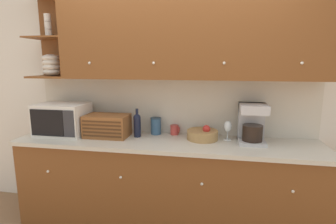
# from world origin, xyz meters

# --- Properties ---
(ground_plane) EXTENTS (24.00, 24.00, 0.00)m
(ground_plane) POSITION_xyz_m (0.00, 0.00, 0.00)
(ground_plane) COLOR #896647
(wall_back) EXTENTS (5.38, 0.06, 2.60)m
(wall_back) POSITION_xyz_m (0.00, 0.03, 1.30)
(wall_back) COLOR silver
(wall_back) RESTS_ON ground_plane
(counter_unit) EXTENTS (3.00, 0.63, 0.92)m
(counter_unit) POSITION_xyz_m (-0.00, -0.30, 0.46)
(counter_unit) COLOR brown
(counter_unit) RESTS_ON ground_plane
(backsplash_panel) EXTENTS (2.98, 0.01, 0.60)m
(backsplash_panel) POSITION_xyz_m (0.00, -0.01, 1.21)
(backsplash_panel) COLOR beige
(backsplash_panel) RESTS_ON counter_unit
(upper_cabinets) EXTENTS (2.98, 0.36, 0.86)m
(upper_cabinets) POSITION_xyz_m (0.16, -0.17, 1.94)
(upper_cabinets) COLOR brown
(upper_cabinets) RESTS_ON backsplash_panel
(microwave) EXTENTS (0.51, 0.38, 0.33)m
(microwave) POSITION_xyz_m (-1.12, -0.29, 1.08)
(microwave) COLOR silver
(microwave) RESTS_ON counter_unit
(bread_box) EXTENTS (0.44, 0.28, 0.23)m
(bread_box) POSITION_xyz_m (-0.63, -0.27, 1.03)
(bread_box) COLOR brown
(bread_box) RESTS_ON counter_unit
(wine_bottle) EXTENTS (0.07, 0.07, 0.29)m
(wine_bottle) POSITION_xyz_m (-0.32, -0.23, 1.05)
(wine_bottle) COLOR black
(wine_bottle) RESTS_ON counter_unit
(storage_canister) EXTENTS (0.11, 0.11, 0.18)m
(storage_canister) POSITION_xyz_m (-0.15, -0.09, 1.01)
(storage_canister) COLOR #33567A
(storage_canister) RESTS_ON counter_unit
(mug) EXTENTS (0.10, 0.08, 0.10)m
(mug) POSITION_xyz_m (0.05, -0.07, 0.97)
(mug) COLOR #B73D38
(mug) RESTS_ON counter_unit
(fruit_basket) EXTENTS (0.31, 0.31, 0.15)m
(fruit_basket) POSITION_xyz_m (0.35, -0.20, 0.97)
(fruit_basket) COLOR #A87F4C
(fruit_basket) RESTS_ON counter_unit
(wine_glass) EXTENTS (0.08, 0.08, 0.19)m
(wine_glass) POSITION_xyz_m (0.59, -0.18, 1.05)
(wine_glass) COLOR silver
(wine_glass) RESTS_ON counter_unit
(coffee_maker) EXTENTS (0.25, 0.27, 0.38)m
(coffee_maker) POSITION_xyz_m (0.82, -0.21, 1.11)
(coffee_maker) COLOR #B7B7BC
(coffee_maker) RESTS_ON counter_unit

